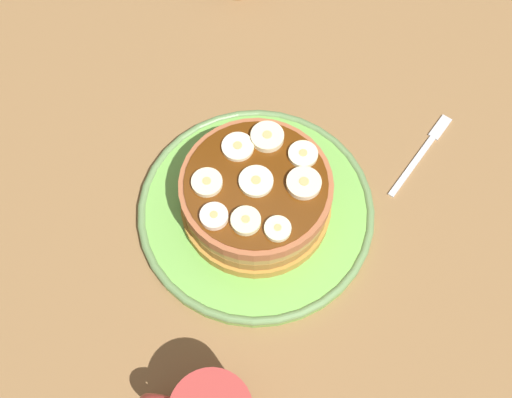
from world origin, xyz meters
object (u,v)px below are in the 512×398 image
at_px(plate, 256,210).
at_px(banana_slice_0, 252,185).
at_px(banana_slice_1, 245,221).
at_px(banana_slice_4, 304,183).
at_px(banana_slice_6, 207,183).
at_px(banana_slice_5, 278,229).
at_px(banana_slice_8, 303,155).
at_px(banana_slice_7, 238,147).
at_px(banana_slice_3, 267,137).
at_px(banana_slice_2, 214,217).
at_px(fork, 424,150).
at_px(pancake_stack, 256,193).

relative_size(plate, banana_slice_0, 7.42).
distance_m(banana_slice_1, banana_slice_4, 0.07).
xyz_separation_m(plate, banana_slice_6, (0.05, 0.01, 0.07)).
relative_size(banana_slice_5, banana_slice_8, 0.86).
bearing_deg(banana_slice_6, banana_slice_7, -113.12).
height_order(banana_slice_4, banana_slice_6, banana_slice_4).
xyz_separation_m(banana_slice_5, banana_slice_7, (0.06, -0.08, -0.00)).
bearing_deg(banana_slice_4, banana_slice_5, 74.23).
distance_m(banana_slice_3, banana_slice_6, 0.08).
bearing_deg(banana_slice_2, banana_slice_4, -144.90).
relative_size(banana_slice_0, banana_slice_1, 1.18).
distance_m(plate, fork, 0.21).
bearing_deg(plate, banana_slice_3, -89.99).
height_order(banana_slice_5, banana_slice_8, same).
relative_size(pancake_stack, banana_slice_2, 5.80).
height_order(banana_slice_3, banana_slice_5, banana_slice_3).
bearing_deg(banana_slice_6, banana_slice_1, 145.24).
height_order(pancake_stack, banana_slice_1, banana_slice_1).
distance_m(banana_slice_6, fork, 0.27).
bearing_deg(plate, banana_slice_8, -134.17).
distance_m(pancake_stack, banana_slice_4, 0.06).
distance_m(banana_slice_3, banana_slice_4, 0.06).
distance_m(banana_slice_1, banana_slice_7, 0.08).
distance_m(banana_slice_3, banana_slice_8, 0.04).
bearing_deg(banana_slice_7, banana_slice_3, -146.98).
distance_m(plate, banana_slice_4, 0.08).
distance_m(plate, banana_slice_0, 0.07).
bearing_deg(banana_slice_4, plate, 9.56).
xyz_separation_m(banana_slice_1, fork, (-0.17, -0.17, -0.07)).
xyz_separation_m(plate, banana_slice_0, (0.00, 0.00, 0.07)).
height_order(pancake_stack, banana_slice_0, banana_slice_0).
xyz_separation_m(pancake_stack, banana_slice_0, (0.00, 0.01, 0.03)).
bearing_deg(banana_slice_0, banana_slice_2, 56.18).
xyz_separation_m(banana_slice_0, banana_slice_3, (-0.00, -0.06, 0.00)).
bearing_deg(banana_slice_5, banana_slice_4, -105.77).
height_order(plate, banana_slice_5, banana_slice_5).
xyz_separation_m(banana_slice_1, banana_slice_2, (0.03, 0.00, 0.00)).
height_order(banana_slice_1, fork, banana_slice_1).
bearing_deg(banana_slice_0, banana_slice_7, -58.61).
bearing_deg(banana_slice_6, pancake_stack, -161.77).
xyz_separation_m(banana_slice_3, banana_slice_7, (0.03, 0.02, -0.00)).
xyz_separation_m(banana_slice_5, fork, (-0.14, -0.17, -0.07)).
bearing_deg(banana_slice_5, pancake_stack, -56.26).
bearing_deg(fork, banana_slice_0, 35.70).
distance_m(banana_slice_1, banana_slice_5, 0.03).
bearing_deg(banana_slice_0, pancake_stack, -103.07).
xyz_separation_m(banana_slice_7, fork, (-0.20, -0.09, -0.07)).
bearing_deg(banana_slice_2, banana_slice_8, -128.89).
bearing_deg(banana_slice_1, pancake_stack, -89.24).
distance_m(pancake_stack, banana_slice_7, 0.05).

